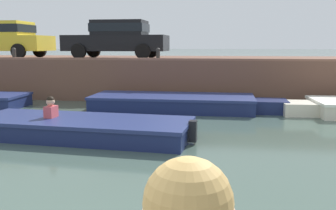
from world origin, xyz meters
TOP-DOWN VIEW (x-y plane):
  - ground_plane at (0.00, 5.92)m, footprint 400.00×400.00m
  - far_quay_wall at (0.00, 14.85)m, footprint 60.00×6.00m
  - far_wall_coping at (0.00, 11.97)m, footprint 60.00×0.24m
  - boat_moored_central_navy at (0.11, 10.40)m, footprint 6.14×1.96m
  - motorboat_passing at (-1.94, 6.53)m, footprint 6.05×2.11m
  - car_leftmost_yellow at (-8.04, 13.92)m, footprint 4.24×2.00m
  - car_left_inner_black at (-2.88, 13.92)m, footprint 4.25×1.93m
  - mooring_bollard_west at (-6.46, 12.10)m, footprint 0.15×0.15m
  - mooring_bollard_mid at (-0.89, 12.10)m, footprint 0.15×0.15m

SIDE VIEW (x-z plane):
  - ground_plane at x=0.00m, z-range 0.00..0.00m
  - motorboat_passing at x=-1.94m, z-range -0.24..0.68m
  - boat_moored_central_navy at x=0.11m, z-range 0.00..0.47m
  - far_quay_wall at x=0.00m, z-range 0.00..1.52m
  - far_wall_coping at x=0.00m, z-range 1.52..1.60m
  - mooring_bollard_west at x=-6.46m, z-range 1.54..1.98m
  - mooring_bollard_mid at x=-0.89m, z-range 1.54..1.98m
  - car_left_inner_black at x=-2.88m, z-range 1.60..3.14m
  - car_leftmost_yellow at x=-8.04m, z-range 1.60..3.14m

